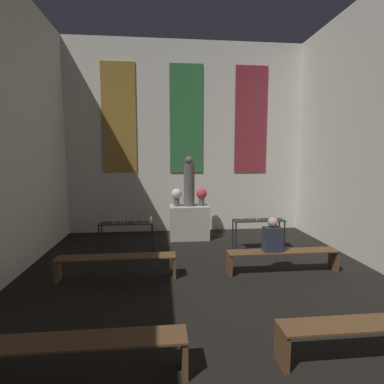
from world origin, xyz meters
TOP-DOWN VIEW (x-y plane):
  - wall_back at (0.00, 10.84)m, footprint 7.53×0.16m
  - altar at (0.00, 9.83)m, footprint 1.11×0.71m
  - statue at (0.00, 9.83)m, footprint 0.31×0.31m
  - flower_vase_left at (-0.36, 9.83)m, footprint 0.30×0.30m
  - flower_vase_right at (0.36, 9.83)m, footprint 0.30×0.30m
  - candle_rack_left at (-1.63, 8.56)m, footprint 1.29×0.39m
  - candle_rack_right at (1.64, 8.56)m, footprint 1.29×0.39m
  - pew_second_left at (-1.66, 4.42)m, footprint 2.28×0.36m
  - pew_second_right at (1.66, 4.42)m, footprint 2.28×0.36m
  - pew_back_left at (-1.66, 7.07)m, footprint 2.28×0.36m
  - pew_back_right at (1.66, 7.07)m, footprint 2.28×0.36m
  - person_seated at (1.43, 7.07)m, footprint 0.36×0.24m

SIDE VIEW (x-z plane):
  - pew_second_left at x=-1.66m, z-range 0.11..0.57m
  - pew_second_right at x=1.66m, z-range 0.11..0.57m
  - pew_back_left at x=-1.66m, z-range 0.11..0.57m
  - pew_back_right at x=1.66m, z-range 0.11..0.57m
  - altar at x=0.00m, z-range 0.00..0.96m
  - candle_rack_left at x=-1.63m, z-range 0.18..1.15m
  - candle_rack_right at x=1.64m, z-range 0.18..1.16m
  - person_seated at x=1.43m, z-range 0.41..1.11m
  - flower_vase_left at x=-0.36m, z-range 1.01..1.52m
  - flower_vase_right at x=0.36m, z-range 1.01..1.52m
  - statue at x=0.00m, z-range 0.90..2.32m
  - wall_back at x=0.00m, z-range 0.03..5.90m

